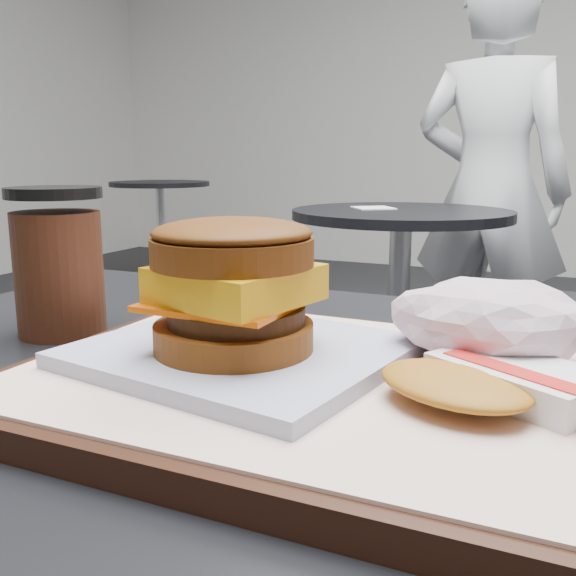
# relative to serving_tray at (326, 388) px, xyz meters

# --- Properties ---
(serving_tray) EXTENTS (0.38, 0.28, 0.02)m
(serving_tray) POSITION_rel_serving_tray_xyz_m (0.00, 0.00, 0.00)
(serving_tray) COLOR black
(serving_tray) RESTS_ON customer_table
(breakfast_sandwich) EXTENTS (0.21, 0.20, 0.09)m
(breakfast_sandwich) POSITION_rel_serving_tray_xyz_m (-0.06, -0.01, 0.05)
(breakfast_sandwich) COLOR silver
(breakfast_sandwich) RESTS_ON serving_tray
(hash_brown) EXTENTS (0.14, 0.12, 0.02)m
(hash_brown) POSITION_rel_serving_tray_xyz_m (0.10, -0.01, 0.02)
(hash_brown) COLOR silver
(hash_brown) RESTS_ON serving_tray
(crumpled_wrapper) EXTENTS (0.12, 0.10, 0.05)m
(crumpled_wrapper) POSITION_rel_serving_tray_xyz_m (0.09, 0.06, 0.04)
(crumpled_wrapper) COLOR white
(crumpled_wrapper) RESTS_ON serving_tray
(coffee_cup) EXTENTS (0.08, 0.08, 0.12)m
(coffee_cup) POSITION_rel_serving_tray_xyz_m (-0.26, 0.05, 0.05)
(coffee_cup) COLOR #3B190E
(coffee_cup) RESTS_ON customer_table
(neighbor_table) EXTENTS (0.70, 0.70, 0.75)m
(neighbor_table) POSITION_rel_serving_tray_xyz_m (-0.39, 1.67, -0.23)
(neighbor_table) COLOR black
(neighbor_table) RESTS_ON ground
(napkin) EXTENTS (0.17, 0.17, 0.00)m
(napkin) POSITION_rel_serving_tray_xyz_m (-0.49, 1.68, -0.03)
(napkin) COLOR white
(napkin) RESTS_ON neighbor_table
(patron) EXTENTS (0.61, 0.43, 1.57)m
(patron) POSITION_rel_serving_tray_xyz_m (-0.19, 2.16, 0.01)
(patron) COLOR silver
(patron) RESTS_ON ground
(bg_table_mid) EXTENTS (0.66, 0.66, 0.75)m
(bg_table_mid) POSITION_rel_serving_tray_xyz_m (-2.44, 3.22, -0.22)
(bg_table_mid) COLOR black
(bg_table_mid) RESTS_ON ground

